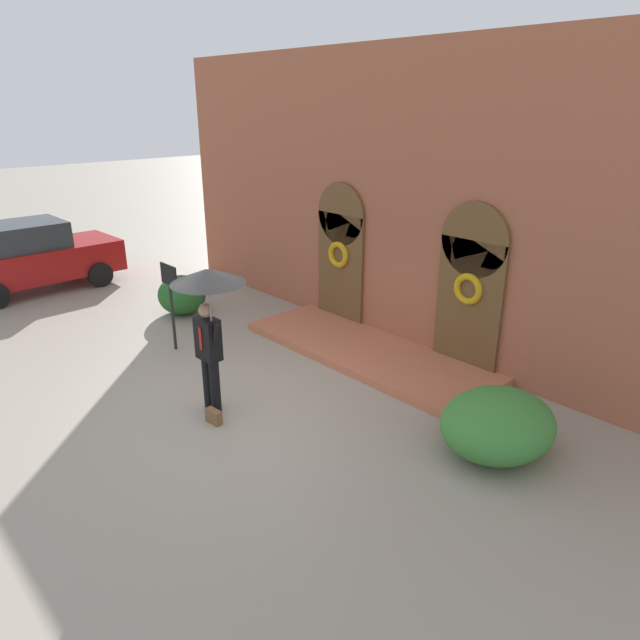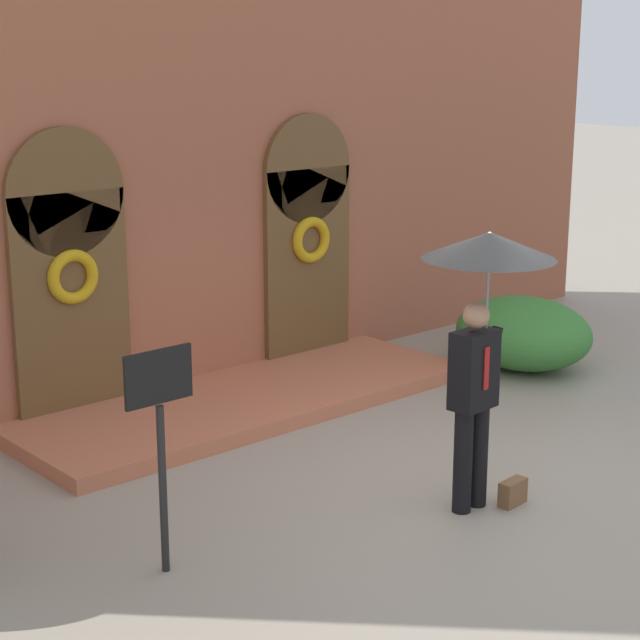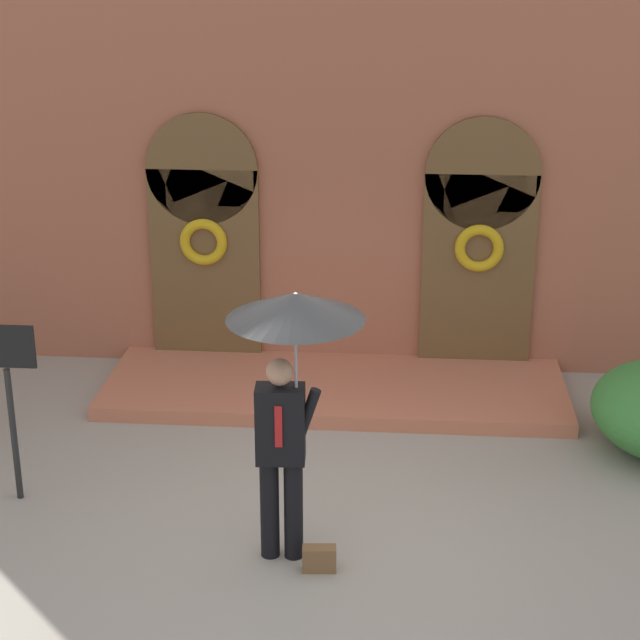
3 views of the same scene
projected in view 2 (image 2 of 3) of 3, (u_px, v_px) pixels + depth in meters
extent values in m
plane|color=gray|center=(462.00, 491.00, 9.42)|extent=(80.00, 80.00, 0.00)
cube|color=#9E563D|center=(180.00, 141.00, 11.76)|extent=(14.00, 0.50, 5.60)
cube|color=brown|center=(72.00, 309.00, 10.92)|extent=(1.30, 0.08, 2.40)
cylinder|color=brown|center=(65.00, 192.00, 10.62)|extent=(1.30, 0.08, 1.30)
cube|color=brown|center=(308.00, 268.00, 12.98)|extent=(1.30, 0.08, 2.40)
cylinder|color=brown|center=(307.00, 169.00, 12.68)|extent=(1.30, 0.08, 1.30)
torus|color=#C69314|center=(73.00, 277.00, 10.78)|extent=(0.56, 0.12, 0.56)
torus|color=#C69314|center=(311.00, 240.00, 12.84)|extent=(0.56, 0.12, 0.56)
cube|color=#B56346|center=(249.00, 400.00, 11.61)|extent=(5.20, 1.80, 0.16)
cylinder|color=black|center=(463.00, 461.00, 8.91)|extent=(0.16, 0.16, 0.90)
cylinder|color=black|center=(478.00, 455.00, 9.04)|extent=(0.16, 0.16, 0.90)
cube|color=black|center=(474.00, 370.00, 8.78)|extent=(0.41, 0.26, 0.66)
cube|color=#A51919|center=(487.00, 368.00, 8.67)|extent=(0.06, 0.01, 0.36)
sphere|color=#A87A5B|center=(476.00, 315.00, 8.66)|extent=(0.22, 0.22, 0.22)
cylinder|color=black|center=(492.00, 353.00, 8.89)|extent=(0.22, 0.09, 0.46)
cylinder|color=gray|center=(486.00, 317.00, 8.76)|extent=(0.02, 0.02, 0.98)
cone|color=black|center=(489.00, 245.00, 8.61)|extent=(1.10, 1.10, 0.22)
cone|color=white|center=(489.00, 244.00, 8.61)|extent=(0.61, 0.60, 0.20)
cube|color=brown|center=(513.00, 492.00, 9.12)|extent=(0.29, 0.14, 0.22)
cylinder|color=black|center=(163.00, 490.00, 7.84)|extent=(0.06, 0.06, 1.30)
cube|color=black|center=(158.00, 377.00, 7.62)|extent=(0.56, 0.03, 0.40)
ellipsoid|color=#387A33|center=(523.00, 333.00, 12.97)|extent=(1.48, 1.74, 0.87)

